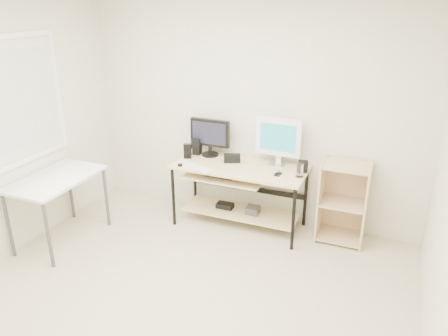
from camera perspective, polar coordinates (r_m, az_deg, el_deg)
name	(u,v)px	position (r m, az deg, el deg)	size (l,w,h in m)	color
room	(150,166)	(3.40, -9.59, 0.20)	(4.01, 4.01, 2.62)	beige
desk	(238,183)	(5.00, 1.78, -1.92)	(1.50, 0.65, 0.75)	beige
side_table	(56,184)	(4.96, -21.04, -2.02)	(0.60, 1.00, 0.75)	white
shelf_unit	(344,201)	(4.93, 15.36, -4.18)	(0.50, 0.40, 0.90)	#DCBA89
black_monitor	(210,135)	(5.14, -1.86, 4.33)	(0.49, 0.20, 0.44)	black
white_imac	(278,138)	(4.86, 7.12, 3.87)	(0.51, 0.16, 0.55)	silver
keyboard	(195,167)	(4.86, -3.81, 0.14)	(0.48, 0.14, 0.02)	white
mouse	(276,171)	(4.75, 6.79, -0.36)	(0.08, 0.12, 0.04)	#ABABB0
center_speaker	(232,158)	(5.00, 1.06, 1.28)	(0.19, 0.08, 0.09)	black
speaker_left	(197,146)	(5.24, -3.54, 2.92)	(0.10, 0.10, 0.20)	black
speaker_right	(303,166)	(4.81, 10.29, 0.21)	(0.10, 0.10, 0.12)	black
audio_controller	(188,151)	(5.12, -4.78, 2.22)	(0.09, 0.05, 0.17)	black
volume_puck	(180,165)	(4.92, -5.76, 0.40)	(0.06, 0.06, 0.02)	black
smartphone	(278,174)	(4.70, 7.09, -0.82)	(0.06, 0.11, 0.01)	black
coaster	(299,177)	(4.68, 9.81, -1.12)	(0.09, 0.09, 0.01)	olive
drinking_glass	(300,170)	(4.65, 9.87, -0.25)	(0.07, 0.07, 0.15)	white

